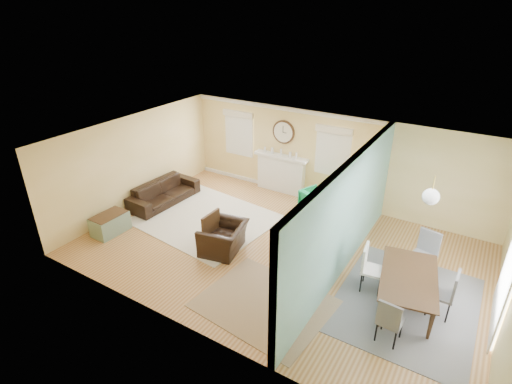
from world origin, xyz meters
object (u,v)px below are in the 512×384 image
credenza (343,226)px  dining_table (408,290)px  sofa (164,192)px  eames_chair (224,238)px  green_chair (315,201)px

credenza → dining_table: 2.40m
sofa → eames_chair: bearing=-108.2°
credenza → sofa: bearing=-171.5°
sofa → eames_chair: eames_chair is taller
credenza → dining_table: credenza is taller
dining_table → green_chair: bearing=39.7°
credenza → dining_table: (1.88, -1.49, -0.08)m
green_chair → dining_table: dining_table is taller
credenza → green_chair: bearing=138.6°
sofa → credenza: size_ratio=1.38×
sofa → green_chair: (3.91, 1.81, -0.00)m
eames_chair → green_chair: 3.09m
eames_chair → green_chair: size_ratio=1.54×
sofa → dining_table: dining_table is taller
sofa → eames_chair: size_ratio=2.05×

